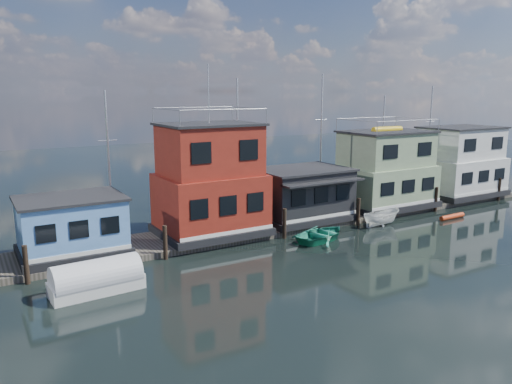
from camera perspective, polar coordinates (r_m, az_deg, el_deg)
ground at (r=32.18m, az=18.61°, el=-8.06°), size 160.00×160.00×0.00m
dock at (r=40.55m, az=5.75°, el=-3.21°), size 48.00×5.00×0.40m
houseboat_blue at (r=33.01m, az=-20.31°, el=-3.69°), size 6.40×4.90×3.66m
houseboat_red at (r=35.42m, az=-5.28°, el=1.13°), size 7.40×5.90×11.86m
houseboat_dark at (r=39.74m, az=5.25°, el=-0.21°), size 7.40×6.10×4.06m
houseboat_green at (r=45.35m, az=14.53°, el=2.37°), size 8.40×5.90×7.03m
houseboat_white at (r=52.86m, az=22.23°, el=3.11°), size 8.40×5.90×6.66m
pilings at (r=37.98m, az=7.87°, el=-2.86°), size 42.28×0.28×2.20m
background_masts at (r=47.14m, az=6.22°, el=5.45°), size 36.40×0.16×12.00m
tarp_runabout at (r=27.87m, az=-17.75°, el=-9.50°), size 4.83×2.20×1.91m
red_kayak at (r=44.53m, az=21.50°, el=-2.63°), size 2.76×0.48×0.40m
dinghy_teal at (r=35.87m, az=7.58°, el=-4.77°), size 5.13×4.25×0.92m
dinghy_white at (r=40.46m, az=13.41°, el=-3.07°), size 2.16×1.96×0.99m
motorboat at (r=40.39m, az=14.12°, el=-2.89°), size 3.48×1.46×1.32m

